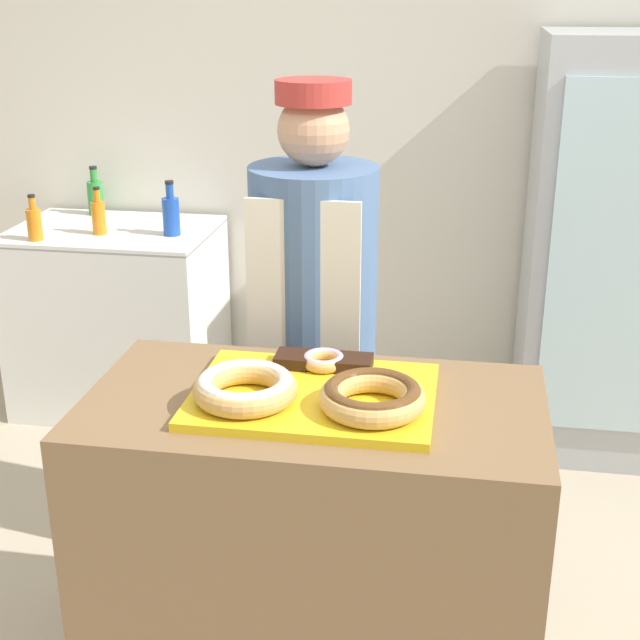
# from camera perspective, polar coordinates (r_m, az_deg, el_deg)

# --- Properties ---
(wall_back) EXTENTS (8.00, 0.06, 2.70)m
(wall_back) POSITION_cam_1_polar(r_m,az_deg,el_deg) (4.19, 4.75, 12.79)
(wall_back) COLOR silver
(wall_back) RESTS_ON ground_plane
(display_counter) EXTENTS (1.17, 0.64, 0.94)m
(display_counter) POSITION_cam_1_polar(r_m,az_deg,el_deg) (2.50, -0.39, -14.88)
(display_counter) COLOR brown
(display_counter) RESTS_ON ground_plane
(serving_tray) EXTENTS (0.61, 0.45, 0.02)m
(serving_tray) POSITION_cam_1_polar(r_m,az_deg,el_deg) (2.25, -0.42, -4.89)
(serving_tray) COLOR yellow
(serving_tray) RESTS_ON display_counter
(donut_light_glaze) EXTENTS (0.26, 0.26, 0.07)m
(donut_light_glaze) POSITION_cam_1_polar(r_m,az_deg,el_deg) (2.20, -4.81, -4.28)
(donut_light_glaze) COLOR tan
(donut_light_glaze) RESTS_ON serving_tray
(donut_chocolate_glaze) EXTENTS (0.26, 0.26, 0.07)m
(donut_chocolate_glaze) POSITION_cam_1_polar(r_m,az_deg,el_deg) (2.15, 3.37, -4.88)
(donut_chocolate_glaze) COLOR tan
(donut_chocolate_glaze) RESTS_ON serving_tray
(donut_mini_center) EXTENTS (0.12, 0.12, 0.04)m
(donut_mini_center) POSITION_cam_1_polar(r_m,az_deg,el_deg) (2.38, 0.23, -2.57)
(donut_mini_center) COLOR tan
(donut_mini_center) RESTS_ON serving_tray
(brownie_back_left) EXTENTS (0.09, 0.09, 0.03)m
(brownie_back_left) POSITION_cam_1_polar(r_m,az_deg,el_deg) (2.40, -1.75, -2.52)
(brownie_back_left) COLOR black
(brownie_back_left) RESTS_ON serving_tray
(brownie_back_right) EXTENTS (0.09, 0.09, 0.03)m
(brownie_back_right) POSITION_cam_1_polar(r_m,az_deg,el_deg) (2.37, 2.24, -2.78)
(brownie_back_right) COLOR black
(brownie_back_right) RESTS_ON serving_tray
(baker_person) EXTENTS (0.40, 0.40, 1.66)m
(baker_person) POSITION_cam_1_polar(r_m,az_deg,el_deg) (2.88, -0.41, -0.80)
(baker_person) COLOR #4C4C51
(baker_person) RESTS_ON ground_plane
(beverage_fridge) EXTENTS (0.68, 0.67, 1.75)m
(beverage_fridge) POSITION_cam_1_polar(r_m,az_deg,el_deg) (3.93, 18.08, 4.24)
(beverage_fridge) COLOR #ADB2B7
(beverage_fridge) RESTS_ON ground_plane
(chest_freezer) EXTENTS (0.91, 0.65, 0.87)m
(chest_freezer) POSITION_cam_1_polar(r_m,az_deg,el_deg) (4.34, -12.73, 0.20)
(chest_freezer) COLOR white
(chest_freezer) RESTS_ON ground_plane
(bottle_blue) EXTENTS (0.08, 0.08, 0.24)m
(bottle_blue) POSITION_cam_1_polar(r_m,az_deg,el_deg) (4.02, -9.51, 6.69)
(bottle_blue) COLOR #1E4CB2
(bottle_blue) RESTS_ON chest_freezer
(bottle_orange) EXTENTS (0.06, 0.06, 0.20)m
(bottle_orange) POSITION_cam_1_polar(r_m,az_deg,el_deg) (4.08, -17.82, 5.95)
(bottle_orange) COLOR orange
(bottle_orange) RESTS_ON chest_freezer
(bottle_green) EXTENTS (0.07, 0.07, 0.23)m
(bottle_green) POSITION_cam_1_polar(r_m,az_deg,el_deg) (4.47, -14.18, 7.70)
(bottle_green) COLOR #2D8C38
(bottle_green) RESTS_ON chest_freezer
(bottle_orange_b) EXTENTS (0.06, 0.06, 0.21)m
(bottle_orange_b) POSITION_cam_1_polar(r_m,az_deg,el_deg) (4.10, -13.98, 6.48)
(bottle_orange_b) COLOR orange
(bottle_orange_b) RESTS_ON chest_freezer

